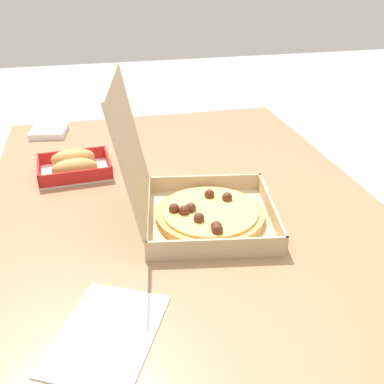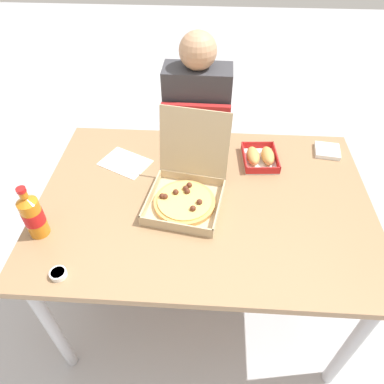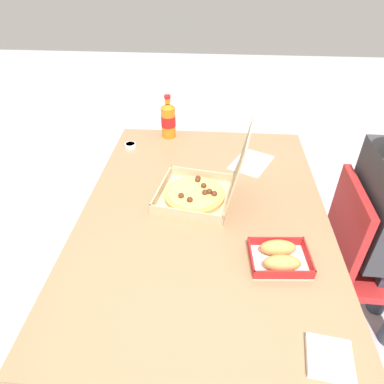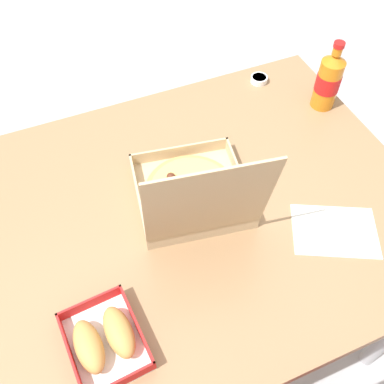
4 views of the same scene
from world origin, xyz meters
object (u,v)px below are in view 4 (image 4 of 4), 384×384
at_px(bread_side_box, 104,340).
at_px(dipping_sauce_cup, 259,79).
at_px(pizza_box_open, 194,193).
at_px(paper_menu, 335,231).
at_px(cola_bottle, 328,80).

distance_m(bread_side_box, dipping_sauce_cup, 0.96).
bearing_deg(pizza_box_open, bread_side_box, 40.30).
height_order(pizza_box_open, paper_menu, pizza_box_open).
bearing_deg(dipping_sauce_cup, pizza_box_open, 43.70).
bearing_deg(cola_bottle, paper_menu, 60.84).
bearing_deg(pizza_box_open, dipping_sauce_cup, -136.30).
distance_m(pizza_box_open, paper_menu, 0.37).
height_order(pizza_box_open, bread_side_box, pizza_box_open).
bearing_deg(paper_menu, bread_side_box, 31.35).
height_order(cola_bottle, dipping_sauce_cup, cola_bottle).
xyz_separation_m(pizza_box_open, dipping_sauce_cup, (-0.40, -0.38, -0.04)).
distance_m(pizza_box_open, dipping_sauce_cup, 0.55).
height_order(bread_side_box, paper_menu, bread_side_box).
distance_m(cola_bottle, dipping_sauce_cup, 0.24).
height_order(bread_side_box, dipping_sauce_cup, bread_side_box).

